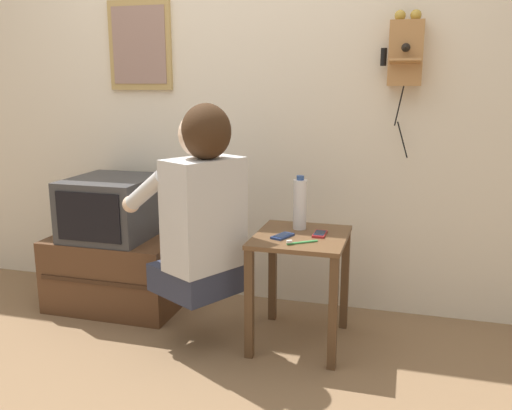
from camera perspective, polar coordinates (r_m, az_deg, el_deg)
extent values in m
plane|color=#846647|center=(2.57, -9.68, -17.89)|extent=(14.00, 14.00, 0.00)
cube|color=silver|center=(3.23, -2.07, 12.23)|extent=(6.80, 0.05, 2.55)
cube|color=brown|center=(2.69, 4.75, -3.39)|extent=(0.45, 0.51, 0.02)
cube|color=#523822|center=(2.62, -0.72, -10.40)|extent=(0.04, 0.04, 0.55)
cube|color=#523822|center=(2.55, 8.11, -11.27)|extent=(0.04, 0.04, 0.55)
cube|color=#523822|center=(3.03, 1.76, -7.13)|extent=(0.04, 0.04, 0.55)
cube|color=#523822|center=(2.96, 9.34, -7.76)|extent=(0.04, 0.04, 0.55)
cube|color=#2D3347|center=(2.74, -6.30, -7.56)|extent=(0.48, 0.48, 0.14)
cube|color=silver|center=(2.59, -5.49, -0.96)|extent=(0.37, 0.43, 0.53)
sphere|color=beige|center=(2.53, -5.67, 7.43)|extent=(0.22, 0.22, 0.22)
ellipsoid|color=#382314|center=(2.51, -5.27, 7.70)|extent=(0.31, 0.32, 0.26)
cylinder|color=silver|center=(2.68, -11.52, 1.46)|extent=(0.32, 0.22, 0.24)
cylinder|color=silver|center=(2.86, -6.32, 2.34)|extent=(0.32, 0.22, 0.24)
sphere|color=beige|center=(2.81, -13.03, 0.09)|extent=(0.09, 0.09, 0.09)
sphere|color=beige|center=(2.98, -7.97, 1.01)|extent=(0.09, 0.09, 0.09)
cube|color=#51331E|center=(3.35, -14.19, -6.68)|extent=(0.76, 0.52, 0.42)
cube|color=#392315|center=(3.13, -16.63, -7.80)|extent=(0.68, 0.01, 0.02)
cube|color=#38383A|center=(3.25, -14.85, -0.23)|extent=(0.47, 0.50, 0.35)
cube|color=black|center=(3.04, -17.28, -1.26)|extent=(0.38, 0.01, 0.27)
cube|color=#AD7A47|center=(3.00, 15.49, 15.12)|extent=(0.17, 0.11, 0.33)
cube|color=#AD7A47|center=(2.91, 15.42, 14.41)|extent=(0.15, 0.07, 0.03)
sphere|color=#B79338|center=(3.00, 14.93, 18.71)|extent=(0.06, 0.06, 0.06)
sphere|color=#B79338|center=(3.00, 16.49, 18.62)|extent=(0.06, 0.06, 0.06)
cone|color=black|center=(2.89, 15.49, 15.71)|extent=(0.04, 0.05, 0.04)
cylinder|color=black|center=(3.00, 13.29, 14.93)|extent=(0.03, 0.03, 0.09)
cylinder|color=black|center=(2.98, 14.85, 10.11)|extent=(0.04, 0.04, 0.22)
cylinder|color=black|center=(3.00, 15.15, 6.65)|extent=(0.07, 0.06, 0.19)
cube|color=tan|center=(3.43, -12.12, 16.11)|extent=(0.40, 0.02, 0.52)
cube|color=gray|center=(3.42, -12.23, 16.12)|extent=(0.34, 0.01, 0.45)
cube|color=navy|center=(2.64, 2.81, -3.29)|extent=(0.10, 0.14, 0.01)
cube|color=black|center=(2.64, 2.81, -3.16)|extent=(0.08, 0.11, 0.00)
cube|color=maroon|center=(2.69, 6.74, -3.04)|extent=(0.06, 0.12, 0.01)
cube|color=black|center=(2.69, 6.74, -2.91)|extent=(0.05, 0.10, 0.00)
cylinder|color=silver|center=(2.77, 4.64, 0.05)|extent=(0.07, 0.07, 0.26)
cylinder|color=#2D4C8C|center=(2.74, 4.69, 2.88)|extent=(0.04, 0.04, 0.02)
cylinder|color=#4CBF66|center=(2.55, 4.89, -3.94)|extent=(0.13, 0.10, 0.01)
cube|color=white|center=(2.52, 3.52, -3.86)|extent=(0.03, 0.03, 0.01)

